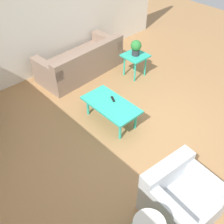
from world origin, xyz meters
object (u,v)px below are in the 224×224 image
(sofa, at_px, (82,63))
(side_table_plant, at_px, (135,58))
(potted_plant, at_px, (136,47))
(coffee_table, at_px, (111,106))
(armchair, at_px, (179,198))

(sofa, relative_size, side_table_plant, 3.87)
(sofa, xyz_separation_m, potted_plant, (-0.93, -0.87, 0.46))
(coffee_table, bearing_deg, potted_plant, -61.59)
(coffee_table, height_order, potted_plant, potted_plant)
(coffee_table, xyz_separation_m, potted_plant, (0.82, -1.52, 0.37))
(potted_plant, bearing_deg, armchair, 143.37)
(sofa, bearing_deg, armchair, 67.86)
(sofa, distance_m, armchair, 3.96)
(sofa, distance_m, potted_plant, 1.36)
(coffee_table, relative_size, side_table_plant, 2.05)
(side_table_plant, distance_m, potted_plant, 0.29)
(armchair, height_order, coffee_table, armchair)
(side_table_plant, bearing_deg, armchair, 143.37)
(coffee_table, relative_size, potted_plant, 3.12)
(sofa, relative_size, potted_plant, 5.90)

